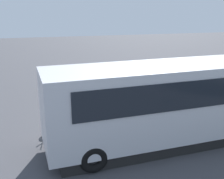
# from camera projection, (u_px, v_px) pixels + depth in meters

# --- Properties ---
(ground_plane) EXTENTS (80.00, 80.00, 0.00)m
(ground_plane) POSITION_uv_depth(u_px,v_px,m) (145.00, 106.00, 15.43)
(ground_plane) COLOR #424247
(tour_bus) EXTENTS (9.94, 3.00, 3.25)m
(tour_bus) POSITION_uv_depth(u_px,v_px,m) (169.00, 104.00, 10.90)
(tour_bus) COLOR silver
(tour_bus) RESTS_ON ground_plane
(spectator_far_left) EXTENTS (0.58, 0.35, 1.77)m
(spectator_far_left) POSITION_uv_depth(u_px,v_px,m) (180.00, 94.00, 14.20)
(spectator_far_left) COLOR #473823
(spectator_far_left) RESTS_ON ground_plane
(spectator_left) EXTENTS (0.57, 0.33, 1.74)m
(spectator_left) POSITION_uv_depth(u_px,v_px,m) (154.00, 96.00, 13.86)
(spectator_left) COLOR black
(spectator_left) RESTS_ON ground_plane
(spectator_centre) EXTENTS (0.57, 0.32, 1.81)m
(spectator_centre) POSITION_uv_depth(u_px,v_px,m) (133.00, 98.00, 13.41)
(spectator_centre) COLOR black
(spectator_centre) RESTS_ON ground_plane
(spectator_right) EXTENTS (0.57, 0.38, 1.67)m
(spectator_right) POSITION_uv_depth(u_px,v_px,m) (107.00, 103.00, 13.08)
(spectator_right) COLOR #473823
(spectator_right) RESTS_ON ground_plane
(spectator_far_right) EXTENTS (0.58, 0.37, 1.75)m
(spectator_far_right) POSITION_uv_depth(u_px,v_px,m) (83.00, 103.00, 12.81)
(spectator_far_right) COLOR black
(spectator_far_right) RESTS_ON ground_plane
(parked_motorcycle_silver) EXTENTS (2.05, 0.61, 0.99)m
(parked_motorcycle_silver) POSITION_uv_depth(u_px,v_px,m) (215.00, 106.00, 14.13)
(parked_motorcycle_silver) COLOR black
(parked_motorcycle_silver) RESTS_ON ground_plane
(parked_motorcycle_dark) EXTENTS (2.05, 0.64, 0.99)m
(parked_motorcycle_dark) POSITION_uv_depth(u_px,v_px,m) (66.00, 123.00, 12.02)
(parked_motorcycle_dark) COLOR black
(parked_motorcycle_dark) RESTS_ON ground_plane
(parked_motorcycle_blue) EXTENTS (2.03, 0.72, 0.99)m
(parked_motorcycle_blue) POSITION_uv_depth(u_px,v_px,m) (121.00, 117.00, 12.65)
(parked_motorcycle_blue) COLOR black
(parked_motorcycle_blue) RESTS_ON ground_plane
(stunt_motorcycle) EXTENTS (1.84, 0.88, 1.88)m
(stunt_motorcycle) POSITION_uv_depth(u_px,v_px,m) (71.00, 83.00, 16.18)
(stunt_motorcycle) COLOR black
(stunt_motorcycle) RESTS_ON ground_plane
(traffic_cone) EXTENTS (0.34, 0.34, 0.63)m
(traffic_cone) POSITION_uv_depth(u_px,v_px,m) (95.00, 91.00, 17.17)
(traffic_cone) COLOR orange
(traffic_cone) RESTS_ON ground_plane
(bay_line_a) EXTENTS (0.28, 4.61, 0.01)m
(bay_line_a) POSITION_uv_depth(u_px,v_px,m) (197.00, 91.00, 18.19)
(bay_line_a) COLOR white
(bay_line_a) RESTS_ON ground_plane
(bay_line_b) EXTENTS (0.28, 4.58, 0.01)m
(bay_line_b) POSITION_uv_depth(u_px,v_px,m) (163.00, 94.00, 17.55)
(bay_line_b) COLOR white
(bay_line_b) RESTS_ON ground_plane
(bay_line_c) EXTENTS (0.28, 4.59, 0.01)m
(bay_line_c) POSITION_uv_depth(u_px,v_px,m) (126.00, 98.00, 16.91)
(bay_line_c) COLOR white
(bay_line_c) RESTS_ON ground_plane
(bay_line_d) EXTENTS (0.24, 3.59, 0.01)m
(bay_line_d) POSITION_uv_depth(u_px,v_px,m) (86.00, 101.00, 16.26)
(bay_line_d) COLOR white
(bay_line_d) RESTS_ON ground_plane
(bay_line_e) EXTENTS (0.24, 3.52, 0.01)m
(bay_line_e) POSITION_uv_depth(u_px,v_px,m) (43.00, 105.00, 15.62)
(bay_line_e) COLOR white
(bay_line_e) RESTS_ON ground_plane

